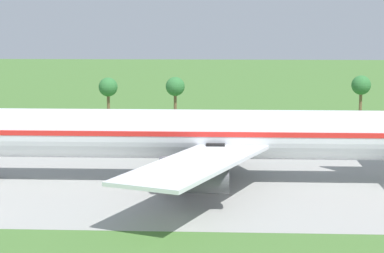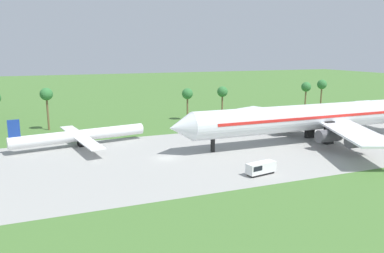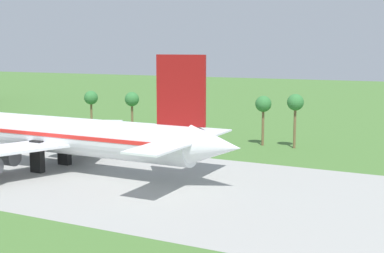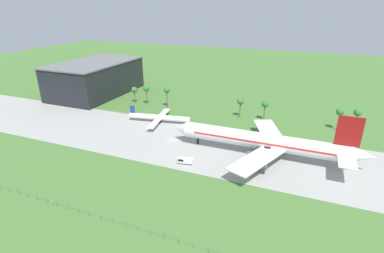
{
  "view_description": "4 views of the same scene",
  "coord_description": "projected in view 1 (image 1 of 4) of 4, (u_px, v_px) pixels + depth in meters",
  "views": [
    {
      "loc": [
        42.6,
        -89.69,
        21.05
      ],
      "look_at": [
        38.11,
        0.98,
        7.3
      ],
      "focal_mm": 65.0,
      "sensor_mm": 36.0,
      "label": 1
    },
    {
      "loc": [
        -23.0,
        -73.89,
        22.72
      ],
      "look_at": [
        6.42,
        0.98,
        6.3
      ],
      "focal_mm": 35.0,
      "sensor_mm": 36.0,
      "label": 2
    },
    {
      "loc": [
        106.73,
        -72.01,
        21.5
      ],
      "look_at": [
        69.8,
        0.98,
        9.55
      ],
      "focal_mm": 50.0,
      "sensor_mm": 36.0,
      "label": 3
    },
    {
      "loc": [
        53.18,
        -108.02,
        56.29
      ],
      "look_at": [
        7.15,
        5.0,
        6.0
      ],
      "focal_mm": 28.0,
      "sensor_mm": 36.0,
      "label": 4
    }
  ],
  "objects": [
    {
      "name": "palm_tree_row",
      "position": [
        71.0,
        85.0,
        131.61
      ],
      "size": [
        123.22,
        3.6,
        12.27
      ],
      "color": "brown",
      "rests_on": "ground_plane"
    },
    {
      "name": "jet_airliner",
      "position": [
        205.0,
        135.0,
        91.89
      ],
      "size": [
        76.7,
        55.0,
        20.6
      ],
      "color": "white",
      "rests_on": "ground_plane"
    }
  ]
}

